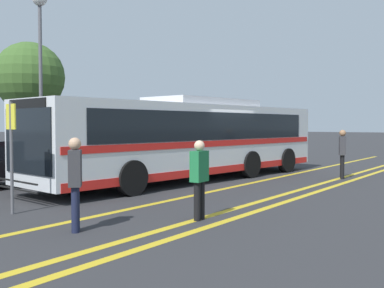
# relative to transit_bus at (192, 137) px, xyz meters

# --- Properties ---
(ground_plane) EXTENTS (220.00, 220.00, 0.00)m
(ground_plane) POSITION_rel_transit_bus_xyz_m (0.61, -0.46, -1.53)
(ground_plane) COLOR #2D2D30
(lane_strip_0) EXTENTS (32.51, 0.20, 0.01)m
(lane_strip_0) POSITION_rel_transit_bus_xyz_m (-0.01, -2.20, -1.52)
(lane_strip_0) COLOR gold
(lane_strip_0) RESTS_ON ground_plane
(lane_strip_1) EXTENTS (32.51, 0.20, 0.01)m
(lane_strip_1) POSITION_rel_transit_bus_xyz_m (-0.01, -4.16, -1.52)
(lane_strip_1) COLOR gold
(lane_strip_1) RESTS_ON ground_plane
(lane_strip_2) EXTENTS (32.51, 0.20, 0.01)m
(lane_strip_2) POSITION_rel_transit_bus_xyz_m (-0.01, -4.72, -1.52)
(lane_strip_2) COLOR gold
(lane_strip_2) RESTS_ON ground_plane
(curb_strip) EXTENTS (40.51, 0.36, 0.15)m
(curb_strip) POSITION_rel_transit_bus_xyz_m (-0.01, 5.16, -1.45)
(curb_strip) COLOR #99999E
(curb_strip) RESTS_ON ground_plane
(transit_bus) EXTENTS (12.99, 3.78, 2.92)m
(transit_bus) POSITION_rel_transit_bus_xyz_m (0.00, 0.00, 0.00)
(transit_bus) COLOR silver
(transit_bus) RESTS_ON ground_plane
(parked_car_2) EXTENTS (4.20, 2.04, 1.33)m
(parked_car_2) POSITION_rel_transit_bus_xyz_m (-0.14, 3.74, -0.84)
(parked_car_2) COLOR #4C3823
(parked_car_2) RESTS_ON ground_plane
(parked_car_3) EXTENTS (4.22, 2.11, 1.45)m
(parked_car_3) POSITION_rel_transit_bus_xyz_m (5.68, 3.68, -0.80)
(parked_car_3) COLOR maroon
(parked_car_3) RESTS_ON ground_plane
(parked_car_4) EXTENTS (4.11, 1.89, 1.61)m
(parked_car_4) POSITION_rel_transit_bus_xyz_m (11.22, 4.12, -0.74)
(parked_car_4) COLOR silver
(parked_car_4) RESTS_ON ground_plane
(pedestrian_0) EXTENTS (0.44, 0.25, 1.65)m
(pedestrian_0) POSITION_rel_transit_bus_xyz_m (-5.45, -4.22, -0.59)
(pedestrian_0) COLOR black
(pedestrian_0) RESTS_ON ground_plane
(pedestrian_1) EXTENTS (0.45, 0.46, 1.74)m
(pedestrian_1) POSITION_rel_transit_bus_xyz_m (-7.63, -2.97, -0.53)
(pedestrian_1) COLOR #191E38
(pedestrian_1) RESTS_ON ground_plane
(pedestrian_2) EXTENTS (0.47, 0.36, 1.79)m
(pedestrian_2) POSITION_rel_transit_bus_xyz_m (3.48, -4.26, -0.50)
(pedestrian_2) COLOR black
(pedestrian_2) RESTS_ON ground_plane
(bus_stop_sign) EXTENTS (0.07, 0.40, 2.48)m
(bus_stop_sign) POSITION_rel_transit_bus_xyz_m (-7.41, -0.54, 0.04)
(bus_stop_sign) COLOR #59595E
(bus_stop_sign) RESTS_ON ground_plane
(street_lamp) EXTENTS (0.58, 0.58, 7.21)m
(street_lamp) POSITION_rel_transit_bus_xyz_m (-2.23, 5.80, 3.95)
(street_lamp) COLOR #59595E
(street_lamp) RESTS_ON ground_plane
(tree_0) EXTENTS (3.24, 3.24, 5.84)m
(tree_0) POSITION_rel_transit_bus_xyz_m (-0.53, 9.10, 2.67)
(tree_0) COLOR #513823
(tree_0) RESTS_ON ground_plane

